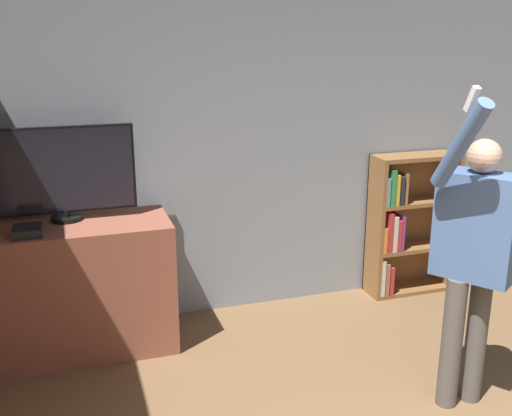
% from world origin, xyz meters
% --- Properties ---
extents(wall_back, '(6.95, 0.06, 2.70)m').
position_xyz_m(wall_back, '(0.00, 3.13, 1.35)').
color(wall_back, gray).
rests_on(wall_back, ground_plane).
extents(tv_ledge, '(1.42, 0.62, 0.98)m').
position_xyz_m(tv_ledge, '(-1.74, 2.76, 0.49)').
color(tv_ledge, '#93513D').
rests_on(tv_ledge, ground_plane).
extents(television, '(1.01, 0.22, 0.68)m').
position_xyz_m(television, '(-1.74, 2.87, 1.33)').
color(television, black).
rests_on(television, tv_ledge).
extents(game_console, '(0.18, 0.21, 0.06)m').
position_xyz_m(game_console, '(-2.00, 2.61, 1.01)').
color(game_console, black).
rests_on(game_console, tv_ledge).
extents(bookshelf, '(0.78, 0.28, 1.27)m').
position_xyz_m(bookshelf, '(1.09, 2.95, 0.63)').
color(bookshelf, brown).
rests_on(bookshelf, ground_plane).
extents(person, '(0.60, 0.58, 2.03)m').
position_xyz_m(person, '(0.56, 1.32, 1.04)').
color(person, '#56514C').
rests_on(person, ground_plane).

